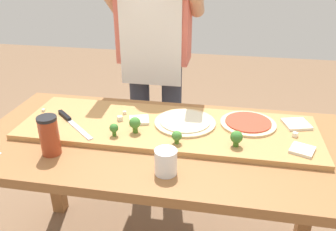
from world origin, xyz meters
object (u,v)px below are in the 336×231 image
(pizza_slice_center, at_px, (139,120))
(cheese_crumble_c, at_px, (44,110))
(broccoli_floret_back_left, at_px, (135,123))
(pizza_whole_tomato_red, at_px, (248,123))
(pizza_slice_near_right, at_px, (296,124))
(broccoli_floret_center_left, at_px, (114,128))
(chefs_knife, at_px, (70,120))
(cheese_crumble_d, at_px, (125,113))
(cheese_crumble_b, at_px, (120,118))
(cheese_crumble_a, at_px, (295,135))
(sauce_jar, at_px, (49,136))
(broccoli_floret_front_mid, at_px, (177,136))
(cook_center, at_px, (154,44))
(pizza_slice_far_right, at_px, (302,150))
(pizza_whole_cheese_artichoke, at_px, (185,122))
(flour_cup, at_px, (166,163))
(broccoli_floret_front_right, at_px, (236,138))
(prep_table, at_px, (163,160))

(pizza_slice_center, distance_m, cheese_crumble_c, 0.47)
(pizza_slice_center, relative_size, broccoli_floret_back_left, 1.22)
(pizza_whole_tomato_red, xyz_separation_m, pizza_slice_near_right, (0.21, 0.03, -0.00))
(broccoli_floret_center_left, bearing_deg, chefs_knife, 159.67)
(cheese_crumble_c, height_order, cheese_crumble_d, cheese_crumble_d)
(pizza_slice_center, relative_size, cheese_crumble_b, 4.05)
(cheese_crumble_a, relative_size, sauce_jar, 0.12)
(broccoli_floret_front_mid, xyz_separation_m, broccoli_floret_center_left, (-0.26, 0.01, 0.00))
(pizza_slice_near_right, distance_m, cook_center, 0.90)
(pizza_slice_center, xyz_separation_m, sauce_jar, (-0.28, -0.28, 0.05))
(cheese_crumble_c, relative_size, cook_center, 0.01)
(pizza_whole_tomato_red, relative_size, cook_center, 0.15)
(cheese_crumble_c, bearing_deg, pizza_slice_far_right, -7.45)
(pizza_whole_cheese_artichoke, distance_m, pizza_slice_center, 0.21)
(pizza_whole_cheese_artichoke, height_order, cheese_crumble_d, pizza_whole_cheese_artichoke)
(broccoli_floret_back_left, height_order, cheese_crumble_d, broccoli_floret_back_left)
(pizza_whole_cheese_artichoke, xyz_separation_m, pizza_whole_tomato_red, (0.27, 0.04, 0.00))
(chefs_knife, distance_m, cook_center, 0.70)
(broccoli_floret_front_mid, bearing_deg, pizza_whole_cheese_artichoke, 86.83)
(chefs_knife, height_order, pizza_slice_far_right, chefs_knife)
(pizza_whole_cheese_artichoke, xyz_separation_m, broccoli_floret_center_left, (-0.27, -0.16, 0.03))
(pizza_slice_near_right, xyz_separation_m, broccoli_floret_front_mid, (-0.49, -0.24, 0.03))
(broccoli_floret_front_mid, distance_m, cheese_crumble_d, 0.36)
(broccoli_floret_back_left, bearing_deg, pizza_whole_cheese_artichoke, 30.66)
(broccoli_floret_front_mid, xyz_separation_m, flour_cup, (-0.01, -0.17, -0.01))
(pizza_whole_cheese_artichoke, distance_m, pizza_slice_near_right, 0.49)
(cheese_crumble_a, xyz_separation_m, flour_cup, (-0.48, -0.31, 0.01))
(broccoli_floret_front_mid, bearing_deg, broccoli_floret_front_right, 4.91)
(pizza_whole_cheese_artichoke, height_order, broccoli_floret_back_left, broccoli_floret_back_left)
(cheese_crumble_d, distance_m, flour_cup, 0.48)
(pizza_whole_tomato_red, bearing_deg, broccoli_floret_front_right, -105.08)
(pizza_whole_tomato_red, distance_m, cook_center, 0.76)
(prep_table, xyz_separation_m, pizza_slice_center, (-0.13, 0.09, 0.14))
(pizza_whole_cheese_artichoke, xyz_separation_m, pizza_slice_center, (-0.20, -0.01, -0.00))
(flour_cup, bearing_deg, cheese_crumble_c, 151.96)
(pizza_slice_center, xyz_separation_m, broccoli_floret_front_mid, (0.20, -0.16, 0.03))
(chefs_knife, distance_m, cheese_crumble_a, 0.97)
(pizza_slice_far_right, relative_size, broccoli_floret_front_right, 1.29)
(pizza_slice_center, relative_size, pizza_slice_near_right, 0.81)
(prep_table, bearing_deg, cook_center, 105.03)
(broccoli_floret_back_left, relative_size, cheese_crumble_c, 5.52)
(pizza_whole_tomato_red, distance_m, sauce_jar, 0.83)
(cheese_crumble_a, height_order, flour_cup, flour_cup)
(pizza_slice_center, relative_size, broccoli_floret_front_right, 1.30)
(pizza_slice_center, relative_size, cheese_crumble_c, 6.74)
(pizza_slice_center, height_order, broccoli_floret_center_left, broccoli_floret_center_left)
(pizza_whole_cheese_artichoke, distance_m, cheese_crumble_d, 0.29)
(broccoli_floret_front_right, relative_size, cheese_crumble_c, 5.17)
(pizza_whole_cheese_artichoke, relative_size, cook_center, 0.16)
(pizza_slice_far_right, xyz_separation_m, flour_cup, (-0.49, -0.20, 0.01))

